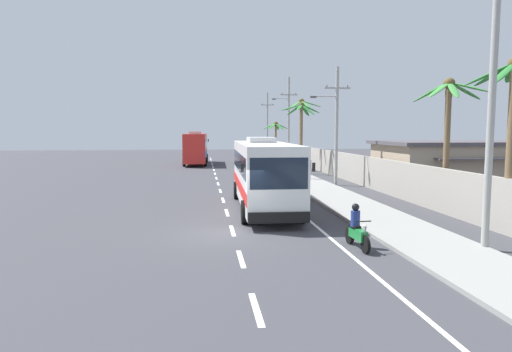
{
  "coord_description": "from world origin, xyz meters",
  "views": [
    {
      "loc": [
        -1.18,
        -17.63,
        4.06
      ],
      "look_at": [
        1.59,
        5.79,
        1.7
      ],
      "focal_mm": 32.0,
      "sensor_mm": 36.0,
      "label": 1
    }
  ],
  "objects_px": {
    "motorcycle_trailing": "(357,230)",
    "utility_pole_nearest": "(492,93)",
    "palm_fourth": "(301,122)",
    "roadside_building": "(458,165)",
    "coach_bus_foreground": "(264,172)",
    "utility_pole_far": "(288,120)",
    "utility_pole_distant": "(267,124)",
    "pedestrian_near_kerb": "(309,168)",
    "utility_pole_mid": "(336,123)",
    "coach_bus_far_lane": "(196,147)",
    "palm_second": "(301,120)",
    "palm_farthest": "(448,114)",
    "motorcycle_beside_bus": "(275,179)",
    "palm_nearest": "(276,131)"
  },
  "relations": [
    {
      "from": "palm_fourth",
      "to": "utility_pole_distant",
      "type": "bearing_deg",
      "value": 89.57
    },
    {
      "from": "pedestrian_near_kerb",
      "to": "palm_nearest",
      "type": "distance_m",
      "value": 20.22
    },
    {
      "from": "coach_bus_foreground",
      "to": "palm_farthest",
      "type": "distance_m",
      "value": 9.67
    },
    {
      "from": "utility_pole_distant",
      "to": "palm_nearest",
      "type": "relative_size",
      "value": 1.9
    },
    {
      "from": "utility_pole_far",
      "to": "palm_second",
      "type": "bearing_deg",
      "value": -93.51
    },
    {
      "from": "motorcycle_beside_bus",
      "to": "palm_fourth",
      "type": "height_order",
      "value": "palm_fourth"
    },
    {
      "from": "utility_pole_distant",
      "to": "utility_pole_far",
      "type": "bearing_deg",
      "value": -90.85
    },
    {
      "from": "pedestrian_near_kerb",
      "to": "palm_fourth",
      "type": "xyz_separation_m",
      "value": [
        1.23,
        8.68,
        3.86
      ]
    },
    {
      "from": "utility_pole_distant",
      "to": "palm_fourth",
      "type": "distance_m",
      "value": 25.09
    },
    {
      "from": "motorcycle_trailing",
      "to": "utility_pole_mid",
      "type": "xyz_separation_m",
      "value": [
        4.49,
        17.78,
        3.97
      ]
    },
    {
      "from": "utility_pole_nearest",
      "to": "palm_farthest",
      "type": "relative_size",
      "value": 1.53
    },
    {
      "from": "motorcycle_trailing",
      "to": "coach_bus_foreground",
      "type": "bearing_deg",
      "value": 103.93
    },
    {
      "from": "palm_second",
      "to": "palm_fourth",
      "type": "xyz_separation_m",
      "value": [
        0.68,
        3.08,
        -0.12
      ]
    },
    {
      "from": "motorcycle_trailing",
      "to": "utility_pole_nearest",
      "type": "bearing_deg",
      "value": -10.8
    },
    {
      "from": "coach_bus_foreground",
      "to": "utility_pole_mid",
      "type": "relative_size",
      "value": 1.32
    },
    {
      "from": "palm_farthest",
      "to": "roadside_building",
      "type": "height_order",
      "value": "palm_farthest"
    },
    {
      "from": "coach_bus_foreground",
      "to": "motorcycle_trailing",
      "type": "bearing_deg",
      "value": -76.07
    },
    {
      "from": "coach_bus_far_lane",
      "to": "coach_bus_foreground",
      "type": "bearing_deg",
      "value": -82.96
    },
    {
      "from": "utility_pole_mid",
      "to": "utility_pole_distant",
      "type": "bearing_deg",
      "value": 89.6
    },
    {
      "from": "motorcycle_beside_bus",
      "to": "roadside_building",
      "type": "distance_m",
      "value": 12.89
    },
    {
      "from": "palm_nearest",
      "to": "palm_second",
      "type": "height_order",
      "value": "palm_second"
    },
    {
      "from": "utility_pole_nearest",
      "to": "utility_pole_distant",
      "type": "height_order",
      "value": "utility_pole_nearest"
    },
    {
      "from": "utility_pole_far",
      "to": "palm_farthest",
      "type": "bearing_deg",
      "value": -85.29
    },
    {
      "from": "coach_bus_far_lane",
      "to": "utility_pole_distant",
      "type": "xyz_separation_m",
      "value": [
        10.77,
        14.71,
        3.02
      ]
    },
    {
      "from": "coach_bus_foreground",
      "to": "motorcycle_trailing",
      "type": "height_order",
      "value": "coach_bus_foreground"
    },
    {
      "from": "utility_pole_far",
      "to": "palm_fourth",
      "type": "relative_size",
      "value": 1.39
    },
    {
      "from": "motorcycle_trailing",
      "to": "utility_pole_distant",
      "type": "relative_size",
      "value": 0.2
    },
    {
      "from": "palm_fourth",
      "to": "roadside_building",
      "type": "height_order",
      "value": "palm_fourth"
    },
    {
      "from": "motorcycle_beside_bus",
      "to": "palm_farthest",
      "type": "relative_size",
      "value": 0.29
    },
    {
      "from": "utility_pole_nearest",
      "to": "roadside_building",
      "type": "distance_m",
      "value": 18.22
    },
    {
      "from": "coach_bus_foreground",
      "to": "utility_pole_far",
      "type": "bearing_deg",
      "value": 76.71
    },
    {
      "from": "motorcycle_trailing",
      "to": "utility_pole_nearest",
      "type": "xyz_separation_m",
      "value": [
        4.22,
        -0.81,
        4.65
      ]
    },
    {
      "from": "coach_bus_far_lane",
      "to": "palm_second",
      "type": "xyz_separation_m",
      "value": [
        9.91,
        -13.46,
        2.96
      ]
    },
    {
      "from": "pedestrian_near_kerb",
      "to": "utility_pole_mid",
      "type": "height_order",
      "value": "utility_pole_mid"
    },
    {
      "from": "utility_pole_distant",
      "to": "palm_second",
      "type": "bearing_deg",
      "value": -91.76
    },
    {
      "from": "utility_pole_distant",
      "to": "roadside_building",
      "type": "distance_m",
      "value": 40.84
    },
    {
      "from": "coach_bus_foreground",
      "to": "coach_bus_far_lane",
      "type": "relative_size",
      "value": 1.06
    },
    {
      "from": "utility_pole_nearest",
      "to": "motorcycle_beside_bus",
      "type": "bearing_deg",
      "value": 104.48
    },
    {
      "from": "utility_pole_nearest",
      "to": "palm_nearest",
      "type": "relative_size",
      "value": 1.97
    },
    {
      "from": "motorcycle_beside_bus",
      "to": "palm_nearest",
      "type": "xyz_separation_m",
      "value": [
        4.04,
        24.76,
        3.33
      ]
    },
    {
      "from": "pedestrian_near_kerb",
      "to": "utility_pole_mid",
      "type": "relative_size",
      "value": 0.2
    },
    {
      "from": "palm_nearest",
      "to": "palm_fourth",
      "type": "distance_m",
      "value": 11.39
    },
    {
      "from": "palm_farthest",
      "to": "motorcycle_beside_bus",
      "type": "bearing_deg",
      "value": 126.25
    },
    {
      "from": "motorcycle_beside_bus",
      "to": "palm_nearest",
      "type": "relative_size",
      "value": 0.38
    },
    {
      "from": "motorcycle_trailing",
      "to": "palm_fourth",
      "type": "bearing_deg",
      "value": 81.31
    },
    {
      "from": "utility_pole_nearest",
      "to": "utility_pole_far",
      "type": "bearing_deg",
      "value": 89.61
    },
    {
      "from": "palm_farthest",
      "to": "palm_second",
      "type": "bearing_deg",
      "value": 98.59
    },
    {
      "from": "coach_bus_far_lane",
      "to": "motorcycle_trailing",
      "type": "height_order",
      "value": "coach_bus_far_lane"
    },
    {
      "from": "utility_pole_far",
      "to": "utility_pole_distant",
      "type": "xyz_separation_m",
      "value": [
        0.28,
        18.58,
        -0.22
      ]
    },
    {
      "from": "coach_bus_foreground",
      "to": "utility_pole_mid",
      "type": "bearing_deg",
      "value": 54.61
    }
  ]
}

